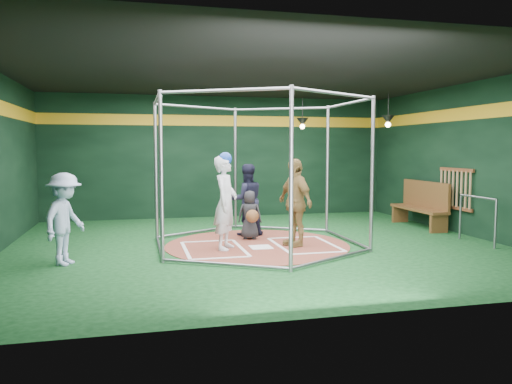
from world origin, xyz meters
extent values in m
cube|color=#0C3414|center=(0.00, 0.00, -0.01)|extent=(10.00, 9.00, 0.02)
cube|color=black|center=(0.00, 0.00, 3.50)|extent=(10.00, 9.00, 0.02)
cube|color=black|center=(0.00, 4.50, 1.75)|extent=(10.00, 0.10, 3.50)
cube|color=black|center=(0.00, -4.50, 1.75)|extent=(10.00, 0.10, 3.50)
cube|color=black|center=(5.00, 0.00, 1.75)|extent=(0.10, 9.00, 3.50)
cube|color=gold|center=(0.00, 4.47, 2.80)|extent=(10.00, 0.01, 0.30)
cube|color=gold|center=(4.97, 0.00, 2.80)|extent=(0.01, 9.00, 0.30)
cylinder|color=brown|center=(0.00, 0.00, 0.01)|extent=(3.80, 3.80, 0.01)
cube|color=white|center=(0.00, -0.30, 0.02)|extent=(0.43, 0.43, 0.01)
cube|color=white|center=(-0.95, 0.60, 0.02)|extent=(1.10, 0.07, 0.01)
cube|color=white|center=(-0.95, -1.10, 0.02)|extent=(1.10, 0.07, 0.01)
cube|color=white|center=(-1.50, -0.25, 0.02)|extent=(0.07, 1.70, 0.01)
cube|color=white|center=(-0.40, -0.25, 0.02)|extent=(0.07, 1.70, 0.01)
cube|color=white|center=(0.95, 0.60, 0.02)|extent=(1.10, 0.07, 0.01)
cube|color=white|center=(0.95, -1.10, 0.02)|extent=(1.10, 0.07, 0.01)
cube|color=white|center=(0.40, -0.25, 0.02)|extent=(0.07, 1.70, 0.01)
cube|color=white|center=(1.50, -0.25, 0.02)|extent=(0.07, 1.70, 0.01)
cylinder|color=gray|center=(1.99, 1.15, 1.50)|extent=(0.07, 0.07, 3.00)
cylinder|color=gray|center=(0.00, 2.30, 1.50)|extent=(0.07, 0.07, 3.00)
cylinder|color=gray|center=(-1.99, 1.15, 1.50)|extent=(0.07, 0.07, 3.00)
cylinder|color=gray|center=(-1.99, -1.15, 1.50)|extent=(0.07, 0.07, 3.00)
cylinder|color=gray|center=(0.00, -2.30, 1.50)|extent=(0.07, 0.07, 3.00)
cylinder|color=gray|center=(1.99, -1.15, 1.50)|extent=(0.07, 0.07, 3.00)
cylinder|color=gray|center=(1.00, 1.72, 2.95)|extent=(2.02, 1.20, 0.06)
cylinder|color=gray|center=(1.00, 1.72, 0.05)|extent=(2.02, 1.20, 0.06)
cylinder|color=gray|center=(-1.00, 1.72, 2.95)|extent=(2.02, 1.20, 0.06)
cylinder|color=gray|center=(-1.00, 1.72, 0.05)|extent=(2.02, 1.20, 0.06)
cylinder|color=gray|center=(-1.99, 0.00, 2.95)|extent=(0.06, 2.30, 0.06)
cylinder|color=gray|center=(-1.99, 0.00, 0.05)|extent=(0.06, 2.30, 0.06)
cylinder|color=gray|center=(-1.00, -1.73, 2.95)|extent=(2.02, 1.20, 0.06)
cylinder|color=gray|center=(-1.00, -1.73, 0.05)|extent=(2.02, 1.20, 0.06)
cylinder|color=gray|center=(1.00, -1.73, 2.95)|extent=(2.02, 1.20, 0.06)
cylinder|color=gray|center=(1.00, -1.73, 0.05)|extent=(2.02, 1.20, 0.06)
cylinder|color=gray|center=(1.99, 0.00, 2.95)|extent=(0.06, 2.30, 0.06)
cylinder|color=gray|center=(1.99, 0.00, 0.05)|extent=(0.06, 2.30, 0.06)
cube|color=brown|center=(4.94, 0.40, 1.50)|extent=(0.05, 1.25, 0.08)
cube|color=brown|center=(4.94, 0.40, 0.60)|extent=(0.05, 1.25, 0.08)
cylinder|color=tan|center=(4.92, -0.15, 1.05)|extent=(0.06, 0.06, 0.85)
cylinder|color=tan|center=(4.92, 0.01, 1.05)|extent=(0.06, 0.06, 0.85)
cylinder|color=tan|center=(4.92, 0.16, 1.05)|extent=(0.06, 0.06, 0.85)
cylinder|color=tan|center=(4.92, 0.32, 1.05)|extent=(0.06, 0.06, 0.85)
cylinder|color=tan|center=(4.92, 0.48, 1.05)|extent=(0.06, 0.06, 0.85)
cylinder|color=tan|center=(4.92, 0.64, 1.05)|extent=(0.06, 0.06, 0.85)
cylinder|color=tan|center=(4.92, 0.79, 1.05)|extent=(0.06, 0.06, 0.85)
cylinder|color=tan|center=(4.92, 0.95, 1.05)|extent=(0.06, 0.06, 0.85)
cone|color=black|center=(2.20, 3.60, 2.75)|extent=(0.34, 0.34, 0.22)
sphere|color=#FFD899|center=(2.20, 3.60, 2.62)|extent=(0.14, 0.14, 0.14)
cylinder|color=black|center=(2.20, 3.60, 3.10)|extent=(0.02, 0.02, 0.70)
cone|color=black|center=(4.00, 2.00, 2.75)|extent=(0.34, 0.34, 0.22)
sphere|color=#FFD899|center=(4.00, 2.00, 2.62)|extent=(0.14, 0.14, 0.14)
cylinder|color=black|center=(4.00, 2.00, 3.10)|extent=(0.02, 0.02, 0.70)
imported|color=silver|center=(-0.71, -0.29, 0.94)|extent=(0.70, 0.80, 1.85)
sphere|color=#153695|center=(-0.71, -0.29, 1.80)|extent=(0.26, 0.26, 0.26)
imported|color=tan|center=(0.73, -0.27, 0.91)|extent=(0.72, 1.13, 1.79)
imported|color=black|center=(0.00, 0.69, 0.55)|extent=(0.60, 0.48, 1.07)
sphere|color=brown|center=(0.00, 0.44, 0.55)|extent=(0.28, 0.28, 0.28)
imported|color=black|center=(0.04, 1.18, 0.83)|extent=(0.83, 0.66, 1.64)
imported|color=#A9BFE0|center=(-3.62, -0.90, 0.79)|extent=(0.97, 1.18, 1.59)
cube|color=brown|center=(4.55, 1.35, 0.47)|extent=(0.47, 2.01, 0.07)
cube|color=brown|center=(4.74, 1.35, 0.84)|extent=(0.07, 2.01, 0.67)
cube|color=brown|center=(4.55, 0.45, 0.22)|extent=(0.45, 0.09, 0.45)
cube|color=brown|center=(4.55, 2.24, 0.22)|extent=(0.45, 0.09, 0.45)
cylinder|color=gray|center=(4.55, -1.46, 0.50)|extent=(0.05, 0.05, 1.00)
cylinder|color=gray|center=(4.55, -0.34, 0.50)|extent=(0.05, 0.05, 1.00)
cylinder|color=gray|center=(4.55, -0.90, 0.98)|extent=(0.05, 1.11, 0.05)
camera|label=1|loc=(-2.42, -9.91, 2.00)|focal=35.00mm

